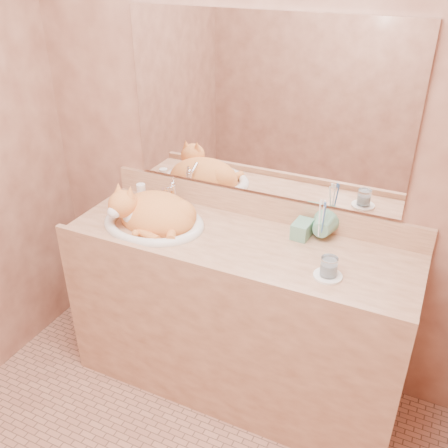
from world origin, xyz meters
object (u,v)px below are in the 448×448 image
at_px(toothbrush_cup, 320,232).
at_px(water_glass, 329,267).
at_px(cat, 152,211).
at_px(vanity_counter, 236,316).
at_px(sink_basin, 153,210).
at_px(soap_dispenser, 298,226).

bearing_deg(toothbrush_cup, water_glass, -66.80).
relative_size(cat, water_glass, 4.90).
relative_size(vanity_counter, water_glass, 19.92).
height_order(vanity_counter, water_glass, water_glass).
distance_m(vanity_counter, toothbrush_cup, 0.60).
distance_m(vanity_counter, water_glass, 0.65).
relative_size(sink_basin, cat, 1.24).
relative_size(sink_basin, toothbrush_cup, 4.03).
bearing_deg(soap_dispenser, water_glass, -42.23).
height_order(vanity_counter, sink_basin, sink_basin).
xyz_separation_m(sink_basin, cat, (-0.01, 0.01, -0.01)).
height_order(vanity_counter, cat, cat).
relative_size(vanity_counter, cat, 4.07).
bearing_deg(soap_dispenser, toothbrush_cup, 25.90).
bearing_deg(vanity_counter, water_glass, -11.64).
xyz_separation_m(vanity_counter, sink_basin, (-0.43, -0.02, 0.50)).
relative_size(cat, toothbrush_cup, 3.25).
height_order(sink_basin, water_glass, sink_basin).
height_order(soap_dispenser, water_glass, soap_dispenser).
height_order(vanity_counter, soap_dispenser, soap_dispenser).
distance_m(vanity_counter, cat, 0.66).
relative_size(vanity_counter, sink_basin, 3.28).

